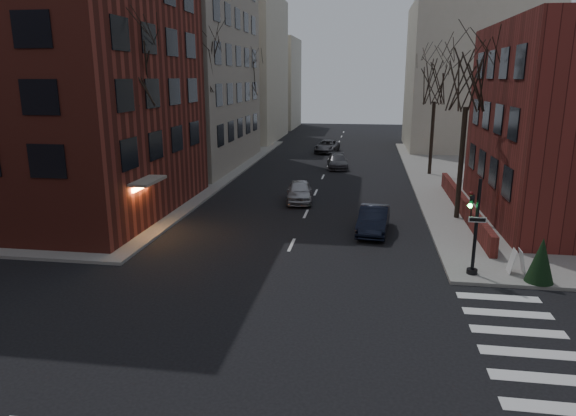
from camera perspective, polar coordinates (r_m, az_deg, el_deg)
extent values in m
plane|color=black|center=(14.75, -6.77, -18.88)|extent=(160.00, 160.00, 0.00)
cube|color=gray|center=(53.57, -28.82, 4.02)|extent=(44.00, 44.00, 0.15)
cube|color=maroon|center=(34.13, -25.97, 14.56)|extent=(15.00, 15.00, 18.00)
cube|color=gray|center=(50.56, -16.31, 20.58)|extent=(18.00, 18.00, 28.00)
cube|color=maroon|center=(32.25, 18.87, 0.30)|extent=(0.35, 16.00, 1.00)
cube|color=beige|center=(69.36, -6.97, 15.05)|extent=(14.00, 16.00, 18.00)
cube|color=beige|center=(62.91, 19.84, 13.50)|extent=(14.00, 14.00, 16.00)
cube|color=beige|center=(85.46, -2.47, 13.65)|extent=(10.00, 12.00, 14.00)
cylinder|color=black|center=(22.13, 20.17, -2.02)|extent=(0.14, 0.14, 4.00)
cylinder|color=black|center=(22.72, 19.76, -6.63)|extent=(0.44, 0.44, 0.20)
imported|color=black|center=(21.87, 19.72, 0.13)|extent=(0.16, 0.20, 1.00)
sphere|color=#19FF4C|center=(21.80, 19.57, 0.24)|extent=(0.18, 0.18, 0.18)
cube|color=white|center=(21.93, 20.31, -1.23)|extent=(0.70, 0.03, 0.22)
cylinder|color=#2D231C|center=(28.98, -16.53, 4.67)|extent=(0.28, 0.28, 6.65)
cylinder|color=#2D231C|center=(40.03, -9.29, 7.86)|extent=(0.28, 0.28, 7.00)
cylinder|color=#2D231C|center=(53.49, -4.64, 9.22)|extent=(0.28, 0.28, 6.30)
cylinder|color=#2D231C|center=(30.69, 18.65, 4.69)|extent=(0.28, 0.28, 6.30)
cylinder|color=#2D231C|center=(44.44, 15.68, 7.47)|extent=(0.28, 0.28, 5.95)
cylinder|color=black|center=(36.14, -10.28, 6.34)|extent=(0.12, 0.12, 6.00)
sphere|color=#FFA54C|center=(35.85, -10.51, 11.24)|extent=(0.36, 0.36, 0.36)
cylinder|color=black|center=(55.32, -3.55, 9.26)|extent=(0.12, 0.12, 6.00)
sphere|color=#FFA54C|center=(55.13, -3.60, 12.47)|extent=(0.36, 0.36, 0.36)
imported|color=black|center=(27.56, 9.48, -1.32)|extent=(1.87, 4.37, 1.40)
imported|color=#A7A7AD|center=(33.97, 1.27, 1.86)|extent=(2.11, 4.27, 1.40)
imported|color=#414147|center=(46.86, 5.51, 5.17)|extent=(2.24, 4.46, 1.24)
imported|color=#424146|center=(56.76, 4.35, 6.85)|extent=(2.73, 5.01, 1.33)
cube|color=silver|center=(23.31, 24.07, -5.43)|extent=(0.47, 0.65, 1.03)
cone|color=#173316|center=(22.62, 26.31, -5.20)|extent=(1.16, 1.16, 1.83)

